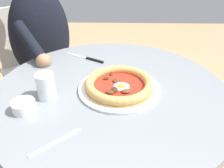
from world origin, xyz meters
name	(u,v)px	position (x,y,z in m)	size (l,w,h in m)	color
dining_table	(111,119)	(0.00, 0.00, 0.56)	(0.92, 0.92, 0.71)	gray
pizza_on_plate	(119,86)	(0.03, 0.00, 0.73)	(0.31, 0.31, 0.04)	white
water_glass	(46,87)	(-0.23, -0.05, 0.75)	(0.07, 0.07, 0.10)	silver
steak_knife	(90,59)	(-0.11, 0.26, 0.71)	(0.19, 0.11, 0.01)	silver
ramekin_capers	(24,106)	(-0.29, -0.14, 0.73)	(0.08, 0.08, 0.04)	white
fork_utensil	(56,142)	(-0.15, -0.28, 0.71)	(0.13, 0.12, 0.00)	#BCBCC1
diner_person	(46,69)	(-0.41, 0.51, 0.51)	(0.44, 0.57, 1.17)	#282833
cafe_chair_diner	(37,60)	(-0.50, 0.62, 0.52)	(0.61, 0.61, 0.85)	beige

